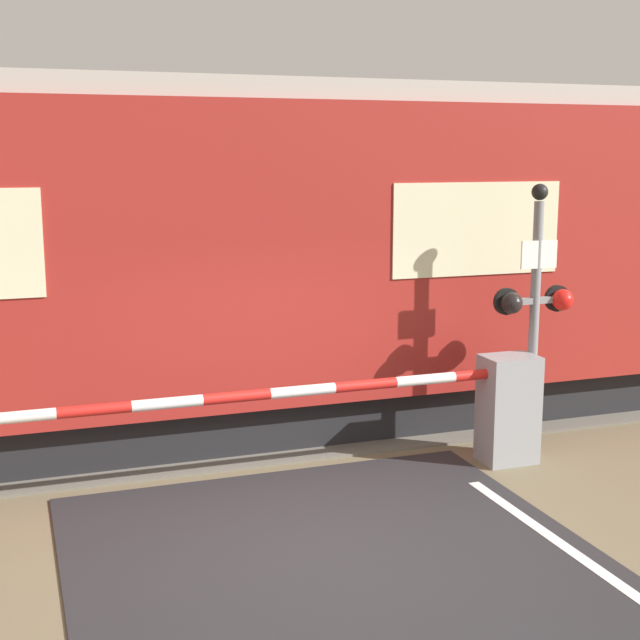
# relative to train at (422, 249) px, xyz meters

# --- Properties ---
(ground_plane) EXTENTS (80.00, 80.00, 0.00)m
(ground_plane) POSITION_rel_train_xyz_m (-2.70, -3.82, -2.15)
(ground_plane) COLOR #6B6047
(track_bed) EXTENTS (36.00, 3.20, 0.13)m
(track_bed) POSITION_rel_train_xyz_m (-2.70, 0.00, -2.13)
(track_bed) COLOR #666056
(track_bed) RESTS_ON ground_plane
(train) EXTENTS (21.46, 2.92, 4.21)m
(train) POSITION_rel_train_xyz_m (0.00, 0.00, 0.00)
(train) COLOR black
(train) RESTS_ON ground_plane
(crossing_barrier) EXTENTS (6.59, 0.44, 1.21)m
(crossing_barrier) POSITION_rel_train_xyz_m (-0.61, -2.31, -1.46)
(crossing_barrier) COLOR gray
(crossing_barrier) RESTS_ON ground_plane
(signal_post) EXTENTS (0.95, 0.26, 3.08)m
(signal_post) POSITION_rel_train_xyz_m (0.34, -2.20, -0.40)
(signal_post) COLOR gray
(signal_post) RESTS_ON ground_plane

